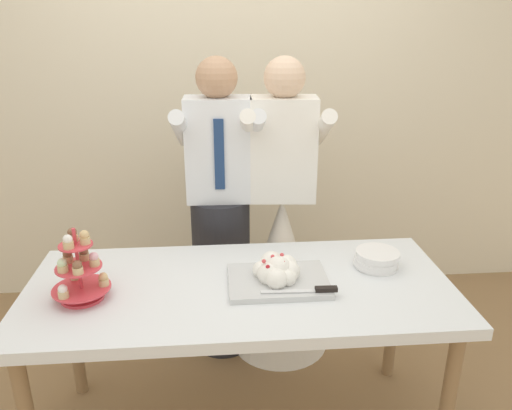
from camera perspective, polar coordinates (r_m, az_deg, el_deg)
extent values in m
cube|color=beige|center=(3.30, -3.35, 13.98)|extent=(5.20, 0.10, 2.90)
cube|color=silver|center=(2.14, -1.84, -9.65)|extent=(1.80, 0.80, 0.05)
cylinder|color=olive|center=(2.31, 21.06, -20.56)|extent=(0.06, 0.06, 0.72)
cylinder|color=olive|center=(2.72, -20.16, -13.46)|extent=(0.06, 0.06, 0.72)
cylinder|color=olive|center=(2.77, 15.46, -12.18)|extent=(0.06, 0.06, 0.72)
cylinder|color=#D83F4C|center=(2.15, -19.21, -9.89)|extent=(0.17, 0.17, 0.01)
cylinder|color=#D83F4C|center=(2.08, -19.68, -6.40)|extent=(0.01, 0.01, 0.31)
cylinder|color=#D83F4C|center=(2.13, -19.33, -8.98)|extent=(0.23, 0.23, 0.01)
cylinder|color=#D1B784|center=(2.11, -17.03, -8.43)|extent=(0.04, 0.04, 0.03)
sphere|color=#D6B27A|center=(2.10, -17.10, -7.86)|extent=(0.04, 0.04, 0.04)
cylinder|color=#D1B784|center=(2.20, -20.00, -7.61)|extent=(0.04, 0.04, 0.03)
sphere|color=#EAB7C6|center=(2.19, -20.08, -7.06)|extent=(0.04, 0.04, 0.04)
cylinder|color=#D1B784|center=(2.08, -21.18, -9.52)|extent=(0.04, 0.04, 0.03)
sphere|color=white|center=(2.06, -21.26, -8.95)|extent=(0.04, 0.04, 0.04)
cylinder|color=#D83F4C|center=(2.09, -19.64, -6.71)|extent=(0.18, 0.18, 0.01)
cylinder|color=#D1B784|center=(2.07, -18.01, -6.23)|extent=(0.04, 0.04, 0.03)
sphere|color=#EAB7C6|center=(2.06, -18.08, -5.64)|extent=(0.04, 0.04, 0.04)
cylinder|color=#D1B784|center=(2.13, -19.04, -5.55)|extent=(0.04, 0.04, 0.03)
sphere|color=brown|center=(2.12, -19.11, -4.97)|extent=(0.04, 0.04, 0.04)
cylinder|color=#D1B784|center=(2.13, -20.71, -5.82)|extent=(0.04, 0.04, 0.03)
sphere|color=brown|center=(2.12, -20.79, -5.24)|extent=(0.04, 0.04, 0.04)
cylinder|color=#D1B784|center=(2.06, -21.24, -6.79)|extent=(0.04, 0.04, 0.03)
sphere|color=beige|center=(2.05, -21.33, -6.20)|extent=(0.04, 0.04, 0.04)
cylinder|color=#D1B784|center=(2.02, -19.72, -7.06)|extent=(0.04, 0.04, 0.03)
sphere|color=brown|center=(2.01, -19.80, -6.45)|extent=(0.04, 0.04, 0.04)
cylinder|color=#D83F4C|center=(2.05, -19.96, -4.34)|extent=(0.13, 0.13, 0.01)
cylinder|color=#D1B784|center=(2.03, -18.99, -3.85)|extent=(0.04, 0.04, 0.03)
sphere|color=#D6B27A|center=(2.02, -19.07, -3.23)|extent=(0.04, 0.04, 0.04)
cylinder|color=#D1B784|center=(2.07, -20.23, -3.53)|extent=(0.04, 0.04, 0.03)
sphere|color=brown|center=(2.06, -20.31, -2.92)|extent=(0.04, 0.04, 0.04)
cylinder|color=#D1B784|center=(2.01, -20.68, -4.30)|extent=(0.04, 0.04, 0.03)
sphere|color=white|center=(2.01, -20.76, -3.68)|extent=(0.04, 0.04, 0.04)
cube|color=silver|center=(2.13, 2.54, -8.68)|extent=(0.42, 0.31, 0.02)
sphere|color=white|center=(2.12, 3.87, -7.59)|extent=(0.09, 0.09, 0.09)
sphere|color=white|center=(2.16, 3.50, -6.92)|extent=(0.09, 0.09, 0.09)
sphere|color=white|center=(2.18, 1.79, -6.58)|extent=(0.10, 0.10, 0.10)
sphere|color=white|center=(2.14, 0.64, -7.43)|extent=(0.08, 0.08, 0.08)
sphere|color=white|center=(2.09, 1.51, -7.88)|extent=(0.10, 0.10, 0.10)
sphere|color=white|center=(2.06, 2.39, -8.47)|extent=(0.09, 0.09, 0.09)
sphere|color=white|center=(2.08, 3.66, -8.31)|extent=(0.07, 0.07, 0.07)
sphere|color=white|center=(2.11, 2.56, -7.33)|extent=(0.11, 0.11, 0.11)
sphere|color=#2D1938|center=(2.10, 2.07, -6.48)|extent=(0.02, 0.02, 0.02)
sphere|color=#DB474C|center=(2.11, 1.92, -5.93)|extent=(0.02, 0.02, 0.02)
sphere|color=#DB474C|center=(2.15, 2.98, -5.73)|extent=(0.02, 0.02, 0.02)
sphere|color=#B21923|center=(2.08, 3.16, -6.60)|extent=(0.02, 0.02, 0.02)
sphere|color=#DB474C|center=(2.07, 0.91, -6.45)|extent=(0.02, 0.02, 0.02)
sphere|color=#B21923|center=(2.05, 1.36, -7.10)|extent=(0.02, 0.02, 0.02)
sphere|color=#DB474C|center=(2.09, 2.58, -6.38)|extent=(0.02, 0.02, 0.02)
cube|color=silver|center=(2.03, 3.81, -9.83)|extent=(0.23, 0.03, 0.00)
cube|color=black|center=(2.05, 8.05, -9.51)|extent=(0.09, 0.03, 0.02)
cylinder|color=white|center=(2.34, 13.61, -6.72)|extent=(0.20, 0.20, 0.01)
cylinder|color=white|center=(2.33, 13.48, -6.51)|extent=(0.20, 0.20, 0.01)
cylinder|color=white|center=(2.32, 13.54, -6.25)|extent=(0.20, 0.20, 0.01)
cylinder|color=white|center=(2.32, 13.60, -6.04)|extent=(0.20, 0.20, 0.01)
cylinder|color=white|center=(2.32, 13.63, -5.75)|extent=(0.20, 0.20, 0.01)
cylinder|color=white|center=(2.31, 13.78, -5.56)|extent=(0.20, 0.20, 0.01)
cylinder|color=white|center=(2.30, 13.77, -5.31)|extent=(0.20, 0.20, 0.01)
cylinder|color=#232328|center=(2.87, -3.92, -7.92)|extent=(0.32, 0.32, 0.92)
cube|color=white|center=(2.60, -4.31, 6.34)|extent=(0.34, 0.21, 0.54)
sphere|color=tan|center=(2.54, -4.54, 14.33)|extent=(0.21, 0.21, 0.21)
cylinder|color=white|center=(2.59, -8.58, 8.54)|extent=(0.09, 0.49, 0.28)
cylinder|color=white|center=(2.58, -0.05, 8.74)|extent=(0.09, 0.49, 0.28)
cube|color=navy|center=(2.50, -4.23, 5.74)|extent=(0.05, 0.01, 0.36)
cone|color=white|center=(2.88, 2.85, -7.85)|extent=(0.56, 0.56, 0.92)
cube|color=white|center=(2.61, 3.13, 6.39)|extent=(0.36, 0.23, 0.54)
sphere|color=beige|center=(2.54, 3.30, 14.38)|extent=(0.21, 0.21, 0.21)
cylinder|color=white|center=(2.58, -0.86, 8.73)|extent=(0.12, 0.49, 0.28)
cylinder|color=white|center=(2.60, 7.63, 8.66)|extent=(0.12, 0.49, 0.28)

